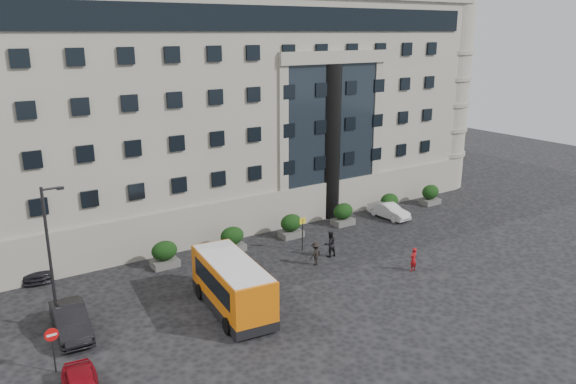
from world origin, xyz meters
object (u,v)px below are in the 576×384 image
object	(u,v)px
bus_stop_sign	(303,228)
parked_car_c	(36,263)
parked_car_b	(71,321)
pedestrian_b	(330,244)
minibus	(232,284)
hedge_d	(343,214)
street_lamp	(51,254)
pedestrian_a	(413,259)
white_taxi	(389,211)
pedestrian_c	(315,254)
no_entry_sign	(52,341)
hedge_b	(232,239)
hedge_f	(430,194)
hedge_c	(291,226)
hedge_e	(389,204)
hedge_a	(165,254)

from	to	relation	value
bus_stop_sign	parked_car_c	world-z (taller)	bus_stop_sign
parked_car_b	pedestrian_b	distance (m)	18.00
bus_stop_sign	minibus	size ratio (longest dim) A/B	0.34
hedge_d	street_lamp	distance (m)	24.27
parked_car_c	pedestrian_a	distance (m)	25.10
hedge_d	bus_stop_sign	world-z (taller)	bus_stop_sign
white_taxi	pedestrian_a	world-z (taller)	pedestrian_a
pedestrian_c	no_entry_sign	bearing A→B (deg)	-7.69
hedge_b	hedge_f	bearing A→B (deg)	0.00
hedge_c	parked_car_b	bearing A→B (deg)	-162.51
hedge_d	bus_stop_sign	size ratio (longest dim) A/B	0.73
hedge_e	pedestrian_b	world-z (taller)	pedestrian_b
hedge_d	pedestrian_c	world-z (taller)	hedge_d
parked_car_c	hedge_a	bearing A→B (deg)	-17.19
hedge_e	street_lamp	size ratio (longest dim) A/B	0.23
pedestrian_b	minibus	bearing A→B (deg)	23.82
pedestrian_a	pedestrian_c	xyz separation A→B (m)	(-4.83, 4.48, -0.01)
white_taxi	pedestrian_c	xyz separation A→B (m)	(-11.28, -4.62, 0.16)
minibus	pedestrian_a	xyz separation A→B (m)	(12.68, -1.84, -0.84)
hedge_e	white_taxi	distance (m)	1.15
hedge_c	no_entry_sign	distance (m)	21.33
parked_car_b	pedestrian_b	world-z (taller)	pedestrian_b
hedge_c	parked_car_b	size ratio (longest dim) A/B	0.40
bus_stop_sign	hedge_e	bearing A→B (deg)	13.92
parked_car_c	pedestrian_b	size ratio (longest dim) A/B	2.56
hedge_a	hedge_e	xyz separation A→B (m)	(20.80, 0.00, 0.00)
parked_car_c	hedge_c	bearing A→B (deg)	-2.46
pedestrian_b	parked_car_c	bearing A→B (deg)	-20.35
hedge_a	no_entry_sign	bearing A→B (deg)	-135.52
hedge_d	no_entry_sign	distance (m)	26.15
minibus	pedestrian_c	bearing A→B (deg)	25.20
hedge_d	street_lamp	world-z (taller)	street_lamp
parked_car_b	pedestrian_a	xyz separation A→B (m)	(21.07, -4.26, 0.05)
white_taxi	minibus	bearing A→B (deg)	-163.56
hedge_a	pedestrian_a	world-z (taller)	hedge_a
no_entry_sign	white_taxi	bearing A→B (deg)	15.48
pedestrian_a	minibus	bearing A→B (deg)	-15.92
hedge_e	minibus	bearing A→B (deg)	-157.97
hedge_f	parked_car_c	bearing A→B (deg)	173.61
minibus	pedestrian_b	bearing A→B (deg)	25.36
hedge_f	minibus	size ratio (longest dim) A/B	0.25
bus_stop_sign	pedestrian_c	distance (m)	2.88
hedge_c	pedestrian_a	xyz separation A→B (m)	(3.17, -9.90, -0.11)
hedge_e	pedestrian_b	distance (m)	11.39
hedge_f	white_taxi	xyz separation A→B (m)	(-5.98, -0.80, -0.28)
hedge_f	pedestrian_a	world-z (taller)	hedge_f
street_lamp	parked_car_c	world-z (taller)	street_lamp
hedge_b	parked_car_b	distance (m)	13.90
parked_car_c	white_taxi	distance (m)	27.89
white_taxi	pedestrian_c	bearing A→B (deg)	-162.05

